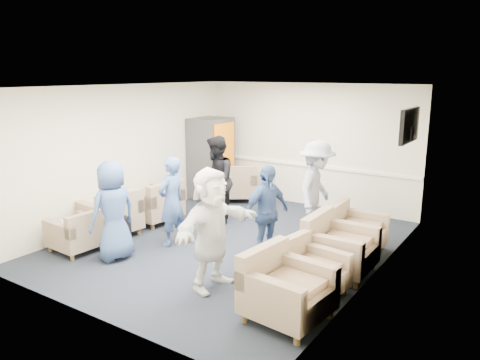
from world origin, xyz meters
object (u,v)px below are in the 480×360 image
Objects in this scene: armchair_left_near at (79,234)px; armchair_left_mid at (111,217)px; armchair_left_far at (156,205)px; armchair_right_midnear at (308,272)px; person_mid_right at (266,213)px; armchair_right_midfar at (337,248)px; person_back_left at (216,180)px; person_front_right at (211,229)px; armchair_right_near at (284,291)px; vending_machine at (211,159)px; person_front_left at (113,211)px; person_mid_left at (172,202)px; person_back_right at (316,190)px; armchair_right_far at (353,232)px; armchair_corner at (236,185)px.

armchair_left_mid reaches higher than armchair_left_near.
armchair_left_far is 1.07× the size of armchair_right_midnear.
person_mid_right is at bearing 121.42° from armchair_left_near.
person_back_left is (-2.87, 0.87, 0.50)m from armchair_right_midfar.
person_back_left reaches higher than armchair_left_mid.
person_front_right reaches higher than armchair_left_far.
armchair_right_midfar is 0.61× the size of person_mid_right.
vending_machine is (-4.09, 3.99, 0.59)m from armchair_right_near.
armchair_right_midnear is 3.20m from person_front_left.
person_front_left is 1.03× the size of person_mid_left.
armchair_right_midfar is 0.59× the size of person_front_left.
armchair_left_near is 0.89× the size of armchair_right_midnear.
armchair_right_midfar is 0.54× the size of person_back_left.
person_back_right is 1.37m from person_mid_right.
person_front_right is at bearing 61.84° from person_mid_left.
person_front_right is (-0.34, -2.64, -0.03)m from person_back_right.
armchair_right_far is (3.81, 2.53, 0.03)m from armchair_left_near.
armchair_left_near is at bearing -54.70° from person_back_left.
armchair_corner is at bearing 45.91° from armchair_right_near.
person_back_left reaches higher than person_mid_left.
person_back_left reaches higher than armchair_left_far.
person_mid_left is at bearing 63.10° from person_front_right.
armchair_left_near is 4.14m from person_back_right.
armchair_left_mid is at bearing 120.36° from person_mid_right.
person_back_left is 0.98× the size of person_back_right.
person_front_left is (-3.07, -2.41, 0.46)m from armchair_right_far.
armchair_right_near is at bearing -179.98° from armchair_right_far.
person_back_right reaches higher than armchair_right_near.
armchair_right_far is (3.93, 1.72, -0.03)m from armchair_left_mid.
armchair_right_near reaches higher than armchair_left_far.
armchair_left_mid is 4.10m from armchair_right_midfar.
person_back_left is at bearing 160.82° from armchair_left_near.
vending_machine is at bearing -152.61° from person_mid_left.
vending_machine is at bearing 51.47° from armchair_right_near.
armchair_left_near is at bearing 135.57° from person_mid_right.
person_front_left is at bearing 132.43° from person_back_right.
vending_machine is at bearing 62.92° from person_back_right.
person_mid_left is at bearing 112.21° from armchair_left_mid.
armchair_right_midfar is 3.51m from person_front_left.
person_front_left is (-3.11, -0.56, 0.48)m from armchair_right_midnear.
person_front_right is (1.56, -0.94, 0.08)m from person_mid_left.
person_front_left is 1.04× the size of person_mid_right.
armchair_right_midnear is 2.83m from person_mid_left.
armchair_left_far is at bearing 98.19° from armchair_right_far.
person_mid_right is at bearing 27.65° from person_back_left.
armchair_corner is at bearing 177.92° from armchair_left_near.
armchair_right_far is at bearing 122.17° from armchair_left_mid.
armchair_right_midfar is (0.00, 1.65, 0.01)m from armchair_right_near.
armchair_right_midnear is 2.36m from person_back_right.
person_mid_left is 0.89× the size of person_back_left.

